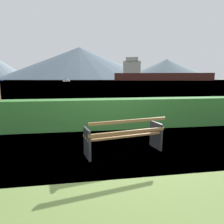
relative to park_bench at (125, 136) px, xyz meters
name	(u,v)px	position (x,y,z in m)	size (l,w,h in m)	color
ground_plane	(123,152)	(-0.01, 0.06, -0.43)	(1400.00, 1400.00, 0.00)	olive
water_surface	(80,80)	(-0.01, 308.77, -0.43)	(620.00, 620.00, 0.00)	#7A99A8
park_bench	(125,136)	(0.00, 0.00, 0.00)	(1.95, 0.93, 0.87)	olive
hedge_row	(109,113)	(-0.01, 2.56, 0.10)	(12.26, 0.77, 1.05)	#387A33
cargo_ship_large	(155,74)	(83.32, 213.85, 6.70)	(107.48, 42.14, 25.51)	#471E19
sailboat_mid	(66,80)	(-10.08, 135.92, 0.30)	(4.86, 3.13, 2.02)	silver
distant_hills	(81,65)	(4.75, 569.35, 39.23)	(792.55, 409.24, 84.88)	gray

